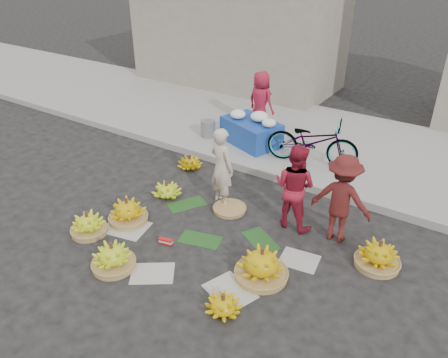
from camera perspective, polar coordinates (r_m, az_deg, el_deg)
The scene contains 23 objects.
ground at distance 6.96m, azimuth -1.48°, elevation -7.37°, with size 80.00×80.00×0.00m, color black.
curb at distance 8.54m, azimuth 6.95°, elevation 0.43°, with size 40.00×0.25×0.15m, color gray.
sidewalk at distance 10.29m, azimuth 12.33°, elevation 5.04°, with size 40.00×4.00×0.12m, color gray.
building_left at distance 13.98m, azimuth 1.94°, elevation 20.27°, with size 6.00×3.00×4.00m, color gray.
newspaper_scatter at distance 6.46m, azimuth -5.59°, elevation -10.84°, with size 3.20×1.80×0.00m, color beige, non-canonical shape.
banana_leaves at distance 7.14m, azimuth -1.22°, elevation -6.29°, with size 2.00×1.00×0.00m, color #184517, non-canonical shape.
banana_bunch_0 at distance 7.36m, azimuth -12.49°, elevation -4.14°, with size 0.66×0.66×0.44m.
banana_bunch_1 at distance 7.24m, azimuth -17.31°, elevation -5.69°, with size 0.56×0.56×0.40m.
banana_bunch_2 at distance 6.45m, azimuth -14.32°, elevation -9.84°, with size 0.62×0.62×0.43m.
banana_bunch_3 at distance 5.66m, azimuth -0.11°, elevation -16.09°, with size 0.50×0.50×0.29m.
banana_bunch_4 at distance 6.10m, azimuth 4.94°, elevation -11.07°, with size 0.77×0.77×0.49m.
banana_bunch_5 at distance 6.65m, azimuth 19.52°, elevation -9.34°, with size 0.70×0.70×0.44m.
banana_bunch_6 at distance 7.95m, azimuth -7.47°, elevation -1.43°, with size 0.56×0.56×0.31m.
banana_bunch_7 at distance 8.89m, azimuth -4.50°, elevation 2.13°, with size 0.45×0.45×0.29m.
basket_spare at distance 7.53m, azimuth 0.74°, elevation -3.94°, with size 0.56×0.56×0.06m, color olive.
incense_stack at distance 6.81m, azimuth -7.61°, elevation -8.08°, with size 0.22×0.07×0.09m, color red.
vendor_cream at distance 7.41m, azimuth -0.30°, elevation 1.55°, with size 0.52×0.34×1.42m, color beige.
vendor_red at distance 6.91m, azimuth 9.20°, elevation -1.01°, with size 0.70×0.54×1.43m, color #B71C31.
man_striped at distance 6.74m, azimuth 15.10°, elevation -2.54°, with size 0.93×0.53×1.43m, color maroon.
flower_table at distance 9.63m, azimuth 3.62°, elevation 6.35°, with size 1.47×1.19×0.74m.
grey_bucket at distance 10.02m, azimuth -2.10°, elevation 6.60°, with size 0.33×0.33×0.38m, color slate.
flower_vendor at distance 10.24m, azimuth 4.81°, elevation 10.07°, with size 0.68×0.45×1.40m, color #B71C31.
bicycle at distance 8.84m, azimuth 11.49°, elevation 4.86°, with size 1.81×0.63×0.95m, color gray.
Camera 1 is at (3.23, -4.58, 4.14)m, focal length 35.00 mm.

